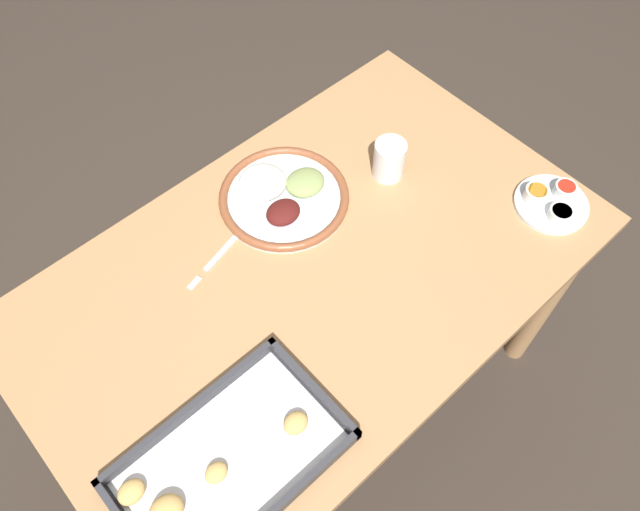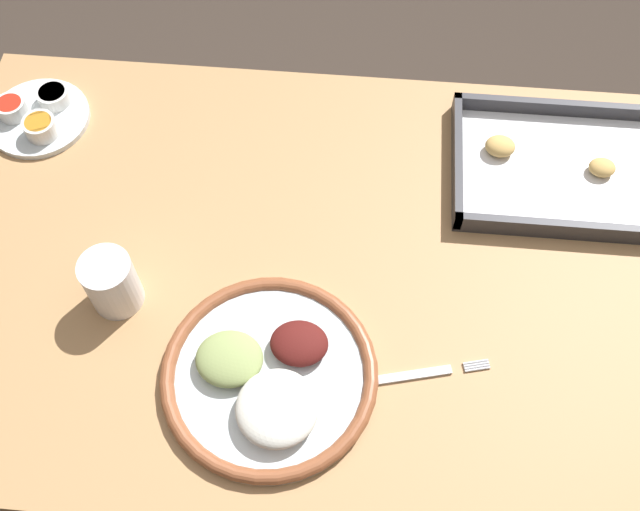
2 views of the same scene
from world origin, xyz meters
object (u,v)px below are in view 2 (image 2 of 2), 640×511
drinking_cup (112,283)px  saucer_plate (37,115)px  dinner_plate (269,376)px  fork (401,377)px  baking_tray (591,170)px

drinking_cup → saucer_plate: bearing=123.0°
saucer_plate → drinking_cup: size_ratio=1.76×
dinner_plate → fork: dinner_plate is taller
dinner_plate → saucer_plate: size_ratio=1.77×
dinner_plate → fork: 0.18m
drinking_cup → baking_tray: bearing=21.9°
saucer_plate → drinking_cup: bearing=-57.0°
fork → saucer_plate: size_ratio=1.32×
baking_tray → drinking_cup: 0.74m
drinking_cup → dinner_plate: bearing=-24.5°
baking_tray → dinner_plate: bearing=-140.4°
saucer_plate → baking_tray: bearing=-2.2°
dinner_plate → drinking_cup: (-0.23, 0.10, 0.03)m
fork → baking_tray: baking_tray is taller
saucer_plate → drinking_cup: drinking_cup is taller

